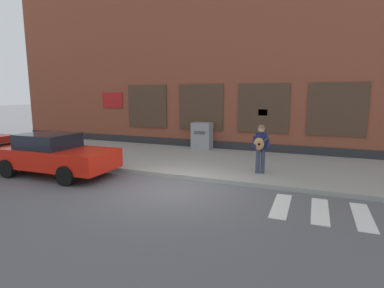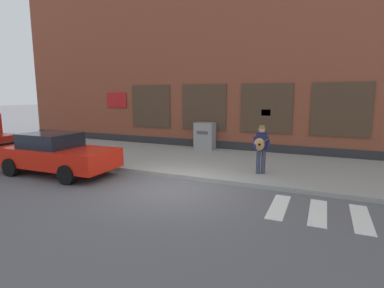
% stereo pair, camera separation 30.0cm
% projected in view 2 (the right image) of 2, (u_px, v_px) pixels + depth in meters
% --- Properties ---
extents(ground_plane, '(160.00, 160.00, 0.00)m').
position_uv_depth(ground_plane, '(173.00, 189.00, 9.44)').
color(ground_plane, '#56565B').
extents(sidewalk, '(28.00, 5.59, 0.15)m').
position_uv_depth(sidewalk, '(214.00, 162.00, 12.89)').
color(sidewalk, gray).
rests_on(sidewalk, ground).
extents(building_backdrop, '(28.00, 4.06, 9.33)m').
position_uv_depth(building_backdrop, '(245.00, 63.00, 16.47)').
color(building_backdrop, brown).
rests_on(building_backdrop, ground).
extents(red_car, '(4.63, 2.05, 1.53)m').
position_uv_depth(red_car, '(56.00, 154.00, 11.08)').
color(red_car, red).
rests_on(red_car, ground).
extents(busker, '(0.77, 0.63, 1.72)m').
position_uv_depth(busker, '(261.00, 147.00, 10.48)').
color(busker, '#33384C').
rests_on(busker, sidewalk).
extents(utility_box, '(1.00, 0.71, 1.37)m').
position_uv_depth(utility_box, '(205.00, 136.00, 15.43)').
color(utility_box, gray).
rests_on(utility_box, sidewalk).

